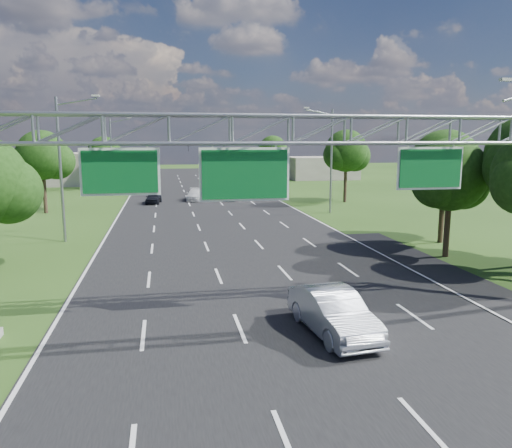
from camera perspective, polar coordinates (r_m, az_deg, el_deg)
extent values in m
plane|color=#264414|center=(37.40, -3.38, -1.39)|extent=(220.00, 220.00, 0.00)
cube|color=black|center=(37.40, -3.38, -1.39)|extent=(18.00, 180.00, 0.02)
cube|color=black|center=(26.15, 24.41, -7.09)|extent=(3.00, 30.00, 0.02)
cube|color=beige|center=(23.02, 26.68, 14.53)|extent=(0.50, 0.22, 0.12)
cube|color=white|center=(18.52, -15.24, 5.78)|extent=(2.80, 0.05, 1.70)
cube|color=#0B5924|center=(18.46, -15.26, 5.77)|extent=(2.62, 0.05, 1.52)
cube|color=white|center=(18.70, -1.29, 5.69)|extent=(3.40, 0.05, 2.00)
cube|color=#0B5924|center=(18.64, -1.26, 5.68)|extent=(3.22, 0.05, 1.82)
cube|color=white|center=(21.22, 19.25, 6.03)|extent=(2.80, 0.05, 1.70)
cube|color=#0B5924|center=(21.16, 19.33, 6.02)|extent=(2.62, 0.05, 1.52)
cylinder|color=black|center=(73.19, 1.79, 6.77)|extent=(0.24, 0.24, 7.00)
cylinder|color=black|center=(72.07, -2.92, 9.19)|extent=(12.00, 0.18, 0.18)
imported|color=black|center=(71.53, -7.74, 8.67)|extent=(0.18, 0.22, 1.10)
imported|color=black|center=(71.95, -3.72, 8.74)|extent=(0.18, 0.22, 1.10)
imported|color=black|center=(72.71, 0.24, 8.77)|extent=(0.18, 0.22, 1.10)
cylinder|color=gray|center=(37.17, -21.43, 5.67)|extent=(0.20, 0.20, 10.00)
cylinder|color=gray|center=(36.98, -19.86, 13.05)|extent=(2.78, 0.12, 0.60)
cube|color=beige|center=(36.83, -17.84, 13.79)|extent=(0.55, 0.22, 0.12)
cylinder|color=gray|center=(71.82, -16.19, 7.54)|extent=(0.20, 0.20, 10.00)
cylinder|color=gray|center=(71.72, -15.32, 11.34)|extent=(2.78, 0.12, 0.60)
cube|color=beige|center=(71.64, -14.28, 11.71)|extent=(0.55, 0.22, 0.12)
cylinder|color=gray|center=(49.15, 8.60, 7.03)|extent=(0.20, 0.20, 10.00)
cylinder|color=gray|center=(48.77, 7.26, 12.56)|extent=(2.78, 0.12, 0.60)
cube|color=beige|center=(48.42, 5.76, 13.09)|extent=(0.55, 0.22, 0.12)
cylinder|color=#2D2116|center=(32.72, 20.98, -0.67)|extent=(0.36, 0.36, 3.30)
sphere|color=black|center=(32.33, 21.34, 5.29)|extent=(4.40, 4.40, 4.40)
sphere|color=black|center=(33.29, 22.54, 4.37)|extent=(3.30, 3.30, 3.30)
sphere|color=black|center=(31.59, 20.05, 4.48)|extent=(3.08, 3.08, 3.08)
cylinder|color=#2D2116|center=(37.11, 20.44, 0.69)|extent=(0.36, 0.36, 3.52)
sphere|color=black|center=(36.76, 20.78, 6.36)|extent=(4.80, 4.80, 4.80)
sphere|color=black|center=(37.76, 21.98, 5.45)|extent=(3.60, 3.60, 3.60)
sphere|color=black|center=(35.98, 19.50, 5.61)|extent=(3.36, 3.36, 3.36)
sphere|color=black|center=(30.14, -26.48, 3.41)|extent=(3.60, 3.60, 3.60)
cylinder|color=#2D2116|center=(52.98, -22.99, 3.16)|extent=(0.36, 0.36, 3.74)
sphere|color=black|center=(52.74, -23.26, 7.25)|extent=(4.80, 4.80, 4.80)
sphere|color=black|center=(52.90, -21.85, 6.69)|extent=(3.60, 3.60, 3.60)
sphere|color=black|center=(52.71, -24.45, 6.64)|extent=(3.36, 3.36, 3.36)
cylinder|color=#2D2116|center=(77.11, -16.83, 5.13)|extent=(0.36, 0.36, 3.30)
sphere|color=black|center=(76.94, -16.96, 7.78)|extent=(4.80, 4.80, 4.80)
sphere|color=black|center=(77.23, -16.01, 7.39)|extent=(3.60, 3.60, 3.60)
sphere|color=black|center=(76.78, -17.77, 7.38)|extent=(3.36, 3.36, 3.36)
cylinder|color=#2D2116|center=(58.39, 10.16, 4.41)|extent=(0.36, 0.36, 3.96)
sphere|color=black|center=(58.17, 10.27, 8.24)|extent=(4.80, 4.80, 4.80)
sphere|color=black|center=(58.99, 11.22, 7.64)|extent=(3.60, 3.60, 3.60)
sphere|color=black|center=(57.53, 9.35, 7.77)|extent=(3.36, 3.36, 3.36)
cylinder|color=#2D2116|center=(86.60, 1.91, 6.06)|extent=(0.36, 0.36, 3.52)
sphere|color=black|center=(86.45, 1.92, 8.49)|extent=(4.80, 4.80, 4.80)
sphere|color=black|center=(87.12, 2.64, 8.10)|extent=(3.60, 3.60, 3.60)
sphere|color=black|center=(85.95, 1.25, 8.17)|extent=(3.36, 3.36, 3.36)
cube|color=gray|center=(86.37, -22.25, 5.84)|extent=(14.00, 10.00, 5.00)
cube|color=gray|center=(93.05, 7.44, 6.38)|extent=(12.00, 9.00, 4.00)
imported|color=silver|center=(18.94, 8.79, -9.94)|extent=(2.31, 5.20, 1.66)
imported|color=silver|center=(59.74, -6.96, 3.34)|extent=(2.49, 4.86, 1.35)
imported|color=black|center=(71.80, -3.42, 4.34)|extent=(2.26, 4.12, 1.09)
imported|color=black|center=(57.58, -11.62, 2.96)|extent=(1.94, 3.94, 1.29)
imported|color=silver|center=(59.53, -3.05, 3.40)|extent=(1.89, 4.37, 1.40)
cube|color=white|center=(74.16, -1.90, 5.37)|extent=(3.14, 6.22, 2.98)
cube|color=silver|center=(70.09, -1.39, 4.68)|extent=(2.55, 2.46, 2.18)
cylinder|color=black|center=(70.18, -2.30, 4.19)|extent=(0.35, 0.99, 0.99)
cylinder|color=black|center=(70.52, -0.54, 4.22)|extent=(0.35, 0.99, 0.99)
cylinder|color=black|center=(76.06, -2.94, 4.60)|extent=(0.35, 0.99, 0.99)
cylinder|color=black|center=(76.38, -1.31, 4.63)|extent=(0.35, 0.99, 0.99)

